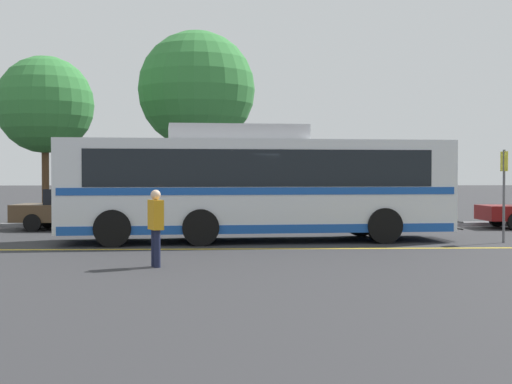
# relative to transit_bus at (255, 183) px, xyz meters

# --- Properties ---
(ground_plane) EXTENTS (220.00, 220.00, 0.00)m
(ground_plane) POSITION_rel_transit_bus_xyz_m (-0.64, -0.07, -1.68)
(ground_plane) COLOR #2D2D30
(lane_strip_0) EXTENTS (31.16, 0.20, 0.01)m
(lane_strip_0) POSITION_rel_transit_bus_xyz_m (0.02, -2.20, -1.67)
(lane_strip_0) COLOR gold
(lane_strip_0) RESTS_ON ground_plane
(curb_strip) EXTENTS (39.16, 0.36, 0.15)m
(curb_strip) POSITION_rel_transit_bus_xyz_m (0.02, 5.75, -1.60)
(curb_strip) COLOR #99999E
(curb_strip) RESTS_ON ground_plane
(transit_bus) EXTENTS (11.64, 3.60, 3.34)m
(transit_bus) POSITION_rel_transit_bus_xyz_m (0.00, 0.00, 0.00)
(transit_bus) COLOR silver
(transit_bus) RESTS_ON ground_plane
(parked_car_1) EXTENTS (4.50, 2.15, 1.43)m
(parked_car_1) POSITION_rel_transit_bus_xyz_m (-6.04, 4.54, -0.95)
(parked_car_1) COLOR #4C3823
(parked_car_1) RESTS_ON ground_plane
(parked_car_2) EXTENTS (4.48, 1.99, 1.38)m
(parked_car_2) POSITION_rel_transit_bus_xyz_m (-0.88, 4.62, -0.97)
(parked_car_2) COLOR black
(parked_car_2) RESTS_ON ground_plane
(parked_car_3) EXTENTS (3.99, 2.02, 1.38)m
(parked_car_3) POSITION_rel_transit_bus_xyz_m (3.89, 4.43, -0.97)
(parked_car_3) COLOR silver
(parked_car_3) RESTS_ON ground_plane
(pedestrian_0) EXTENTS (0.37, 0.47, 1.61)m
(pedestrian_0) POSITION_rel_transit_bus_xyz_m (-2.29, -5.75, -0.76)
(pedestrian_0) COLOR #191E38
(pedestrian_0) RESTS_ON ground_plane
(bus_stop_sign) EXTENTS (0.07, 0.40, 2.64)m
(bus_stop_sign) POSITION_rel_transit_bus_xyz_m (7.02, -0.76, -0.02)
(bus_stop_sign) COLOR #59595E
(bus_stop_sign) RESTS_ON ground_plane
(tree_0) EXTENTS (5.09, 5.09, 8.20)m
(tree_0) POSITION_rel_transit_bus_xyz_m (-2.18, 10.60, 3.97)
(tree_0) COLOR #513823
(tree_0) RESTS_ON ground_plane
(tree_1) EXTENTS (3.77, 3.77, 6.54)m
(tree_1) POSITION_rel_transit_bus_xyz_m (-7.91, 7.38, 2.96)
(tree_1) COLOR #513823
(tree_1) RESTS_ON ground_plane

